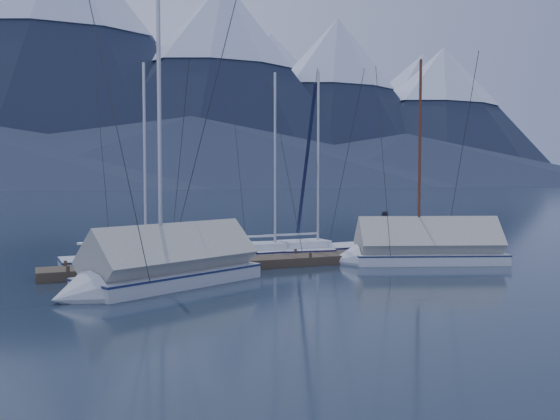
# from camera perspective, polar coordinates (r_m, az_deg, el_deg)

# --- Properties ---
(ground) EXTENTS (1000.00, 1000.00, 0.00)m
(ground) POSITION_cam_1_polar(r_m,az_deg,el_deg) (21.83, 2.07, -6.03)
(ground) COLOR black
(ground) RESTS_ON ground
(mountain_range) EXTENTS (877.00, 584.00, 150.50)m
(mountain_range) POSITION_cam_1_polar(r_m,az_deg,el_deg) (394.08, -21.31, 10.85)
(mountain_range) COLOR #475675
(mountain_range) RESTS_ON ground
(dock) EXTENTS (18.00, 1.50, 0.54)m
(dock) POSITION_cam_1_polar(r_m,az_deg,el_deg) (23.62, 0.00, -5.07)
(dock) COLOR #382D23
(dock) RESTS_ON ground
(mooring_posts) EXTENTS (15.12, 1.52, 0.35)m
(mooring_posts) POSITION_cam_1_polar(r_m,az_deg,el_deg) (23.40, -1.13, -4.55)
(mooring_posts) COLOR #382D23
(mooring_posts) RESTS_ON ground
(sailboat_open_left) EXTENTS (6.70, 2.85, 8.76)m
(sailboat_open_left) POSITION_cam_1_polar(r_m,az_deg,el_deg) (24.23, -11.71, -4.82)
(sailboat_open_left) COLOR silver
(sailboat_open_left) RESTS_ON ground
(sailboat_open_mid) EXTENTS (6.78, 2.93, 8.73)m
(sailboat_open_mid) POSITION_cam_1_polar(r_m,az_deg,el_deg) (25.66, 0.52, -4.33)
(sailboat_open_mid) COLOR silver
(sailboat_open_mid) RESTS_ON ground
(sailboat_open_right) EXTENTS (6.87, 2.92, 8.98)m
(sailboat_open_right) POSITION_cam_1_polar(r_m,az_deg,el_deg) (26.74, 4.55, -4.03)
(sailboat_open_right) COLOR silver
(sailboat_open_right) RESTS_ON ground
(sailboat_covered_near) EXTENTS (7.34, 4.41, 9.15)m
(sailboat_covered_near) POSITION_cam_1_polar(r_m,az_deg,el_deg) (24.84, 12.85, -3.94)
(sailboat_covered_near) COLOR silver
(sailboat_covered_near) RESTS_ON ground
(sailboat_covered_far) EXTENTS (7.39, 5.00, 10.05)m
(sailboat_covered_far) POSITION_cam_1_polar(r_m,az_deg,el_deg) (19.19, -11.73, -5.86)
(sailboat_covered_far) COLOR silver
(sailboat_covered_far) RESTS_ON ground
(person) EXTENTS (0.51, 0.68, 1.69)m
(person) POSITION_cam_1_polar(r_m,az_deg,el_deg) (26.12, 10.12, -1.97)
(person) COLOR black
(person) RESTS_ON dock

